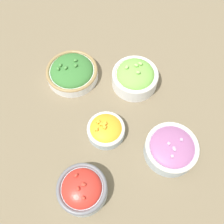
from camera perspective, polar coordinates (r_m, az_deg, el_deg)
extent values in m
plane|color=#75664C|center=(0.81, 0.00, -0.98)|extent=(3.00, 3.00, 0.00)
cylinder|color=white|center=(0.88, -9.02, 8.68)|extent=(0.18, 0.18, 0.03)
torus|color=#997A4C|center=(0.87, -9.18, 9.33)|extent=(0.18, 0.18, 0.01)
ellipsoid|color=#387533|center=(0.87, -9.18, 9.33)|extent=(0.15, 0.15, 0.05)
ellipsoid|color=#47893D|center=(0.85, -12.22, 9.69)|extent=(0.01, 0.01, 0.01)
ellipsoid|color=#47893D|center=(0.86, -8.38, 11.61)|extent=(0.01, 0.02, 0.01)
ellipsoid|color=#47893D|center=(0.86, -11.73, 10.48)|extent=(0.02, 0.01, 0.01)
ellipsoid|color=#47893D|center=(0.84, -10.53, 9.95)|extent=(0.02, 0.02, 0.01)
ellipsoid|color=#47893D|center=(0.84, -8.30, 10.51)|extent=(0.02, 0.02, 0.01)
cylinder|color=white|center=(0.85, 5.22, 7.55)|extent=(0.15, 0.15, 0.05)
torus|color=silver|center=(0.83, 5.37, 8.60)|extent=(0.15, 0.15, 0.01)
ellipsoid|color=#7ABC4C|center=(0.83, 5.37, 8.60)|extent=(0.12, 0.12, 0.06)
ellipsoid|color=#99D166|center=(0.80, 5.98, 9.01)|extent=(0.01, 0.02, 0.01)
ellipsoid|color=#99D166|center=(0.81, 5.56, 10.60)|extent=(0.02, 0.02, 0.01)
ellipsoid|color=#99D166|center=(0.82, 6.50, 10.96)|extent=(0.02, 0.02, 0.01)
ellipsoid|color=#99D166|center=(0.81, 3.42, 10.21)|extent=(0.02, 0.02, 0.01)
cylinder|color=#B2C1CC|center=(0.77, -1.36, -4.28)|extent=(0.12, 0.12, 0.03)
torus|color=silver|center=(0.75, -1.38, -3.79)|extent=(0.12, 0.12, 0.01)
ellipsoid|color=orange|center=(0.75, -1.38, -3.79)|extent=(0.10, 0.10, 0.04)
cube|color=#F4A828|center=(0.74, -3.17, -2.34)|extent=(0.01, 0.01, 0.01)
cube|color=#F4A828|center=(0.73, -1.72, -3.54)|extent=(0.01, 0.01, 0.01)
cube|color=#F4A828|center=(0.73, -1.61, -2.69)|extent=(0.01, 0.01, 0.01)
cube|color=#F4A828|center=(0.73, -3.61, -3.99)|extent=(0.01, 0.01, 0.01)
cube|color=#F4A828|center=(0.73, -1.94, -3.00)|extent=(0.01, 0.01, 0.01)
cube|color=#F4A828|center=(0.73, -2.49, -2.83)|extent=(0.01, 0.01, 0.01)
cylinder|color=#B2C1CC|center=(0.76, 13.24, -8.33)|extent=(0.15, 0.15, 0.05)
torus|color=silver|center=(0.73, 13.63, -7.70)|extent=(0.15, 0.15, 0.01)
ellipsoid|color=#9E5B8E|center=(0.73, 13.63, -7.70)|extent=(0.13, 0.13, 0.03)
cube|color=#C699C1|center=(0.71, 14.07, -8.35)|extent=(0.01, 0.01, 0.01)
cube|color=#C699C1|center=(0.71, 13.55, -9.85)|extent=(0.01, 0.01, 0.01)
cube|color=#C699C1|center=(0.72, 12.80, -7.08)|extent=(0.01, 0.01, 0.01)
cube|color=#C699C1|center=(0.73, 15.54, -6.14)|extent=(0.01, 0.01, 0.01)
cube|color=#C699C1|center=(0.71, 13.90, -8.05)|extent=(0.01, 0.01, 0.01)
cylinder|color=#B2C1CC|center=(0.71, -6.72, -17.23)|extent=(0.14, 0.14, 0.05)
torus|color=slate|center=(0.69, -6.94, -16.88)|extent=(0.14, 0.14, 0.01)
ellipsoid|color=red|center=(0.69, -6.94, -16.88)|extent=(0.11, 0.11, 0.05)
ellipsoid|color=red|center=(0.66, -6.54, -18.93)|extent=(0.01, 0.01, 0.01)
ellipsoid|color=red|center=(0.66, -6.41, -16.21)|extent=(0.01, 0.01, 0.01)
ellipsoid|color=red|center=(0.68, -8.22, -14.12)|extent=(0.01, 0.01, 0.01)
ellipsoid|color=red|center=(0.66, -7.76, -16.94)|extent=(0.01, 0.01, 0.01)
ellipsoid|color=red|center=(0.66, -6.73, -16.07)|extent=(0.01, 0.01, 0.01)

